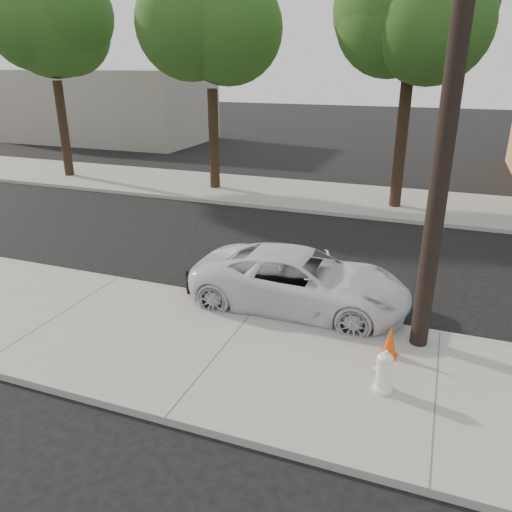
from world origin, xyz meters
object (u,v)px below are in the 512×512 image
(utility_pole, at_px, (450,108))
(traffic_cone, at_px, (390,342))
(fire_hydrant, at_px, (384,372))
(police_cruiser, at_px, (301,281))

(utility_pole, distance_m, traffic_cone, 4.33)
(fire_hydrant, relative_size, traffic_cone, 1.17)
(fire_hydrant, bearing_deg, traffic_cone, 98.88)
(police_cruiser, xyz_separation_m, traffic_cone, (2.23, -1.62, -0.25))
(fire_hydrant, height_order, traffic_cone, fire_hydrant)
(utility_pole, xyz_separation_m, police_cruiser, (-2.73, 0.94, -4.00))
(traffic_cone, bearing_deg, fire_hydrant, -88.67)
(police_cruiser, bearing_deg, fire_hydrant, -141.00)
(traffic_cone, bearing_deg, police_cruiser, 144.01)
(utility_pole, relative_size, traffic_cone, 14.54)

